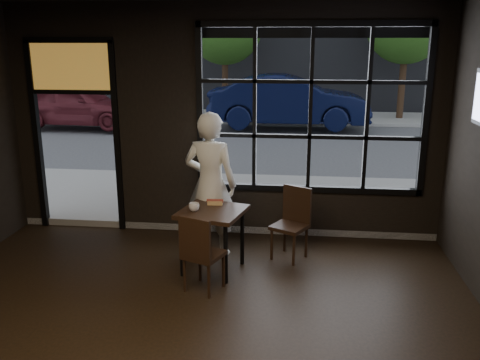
# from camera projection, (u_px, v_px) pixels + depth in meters

# --- Properties ---
(window_frame) EXTENTS (3.06, 0.12, 2.28)m
(window_frame) POSITION_uv_depth(u_px,v_px,m) (310.00, 110.00, 6.78)
(window_frame) COLOR black
(window_frame) RESTS_ON ground
(stained_transom) EXTENTS (1.20, 0.06, 0.70)m
(stained_transom) POSITION_uv_depth(u_px,v_px,m) (71.00, 66.00, 7.00)
(stained_transom) COLOR orange
(stained_transom) RESTS_ON ground
(street_asphalt) EXTENTS (60.00, 41.00, 0.04)m
(street_asphalt) POSITION_uv_depth(u_px,v_px,m) (279.00, 94.00, 27.04)
(street_asphalt) COLOR #545456
(street_asphalt) RESTS_ON ground
(cafe_table) EXTENTS (0.86, 0.86, 0.77)m
(cafe_table) POSITION_uv_depth(u_px,v_px,m) (213.00, 240.00, 6.07)
(cafe_table) COLOR black
(cafe_table) RESTS_ON floor
(chair_near) EXTENTS (0.50, 0.50, 0.89)m
(chair_near) POSITION_uv_depth(u_px,v_px,m) (204.00, 252.00, 5.57)
(chair_near) COLOR black
(chair_near) RESTS_ON floor
(chair_window) EXTENTS (0.54, 0.54, 0.91)m
(chair_window) POSITION_uv_depth(u_px,v_px,m) (290.00, 224.00, 6.38)
(chair_window) COLOR black
(chair_window) RESTS_ON floor
(man) EXTENTS (0.74, 0.55, 1.86)m
(man) POSITION_uv_depth(u_px,v_px,m) (210.00, 185.00, 6.42)
(man) COLOR silver
(man) RESTS_ON floor
(hotdog) EXTENTS (0.20, 0.09, 0.06)m
(hotdog) POSITION_uv_depth(u_px,v_px,m) (215.00, 202.00, 6.15)
(hotdog) COLOR tan
(hotdog) RESTS_ON cafe_table
(cup) EXTENTS (0.15, 0.15, 0.10)m
(cup) POSITION_uv_depth(u_px,v_px,m) (194.00, 207.00, 5.92)
(cup) COLOR silver
(cup) RESTS_ON cafe_table
(navy_car) EXTENTS (4.92, 1.76, 1.62)m
(navy_car) POSITION_uv_depth(u_px,v_px,m) (289.00, 101.00, 15.71)
(navy_car) COLOR black
(navy_car) RESTS_ON street_asphalt
(maroon_car) EXTENTS (4.11, 1.86, 1.37)m
(maroon_car) POSITION_uv_depth(u_px,v_px,m) (78.00, 105.00, 15.89)
(maroon_car) COLOR maroon
(maroon_car) RESTS_ON street_asphalt
(tree_left) EXTENTS (2.66, 2.66, 4.54)m
(tree_left) POSITION_uv_depth(u_px,v_px,m) (225.00, 27.00, 17.81)
(tree_left) COLOR #332114
(tree_left) RESTS_ON street_asphalt
(tree_right) EXTENTS (2.74, 2.74, 4.67)m
(tree_right) POSITION_uv_depth(u_px,v_px,m) (407.00, 23.00, 17.03)
(tree_right) COLOR #332114
(tree_right) RESTS_ON street_asphalt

